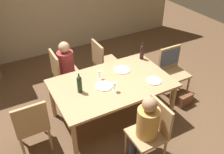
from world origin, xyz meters
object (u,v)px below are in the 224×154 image
at_px(wine_bottle_dark_red, 79,84).
at_px(dinner_plate_guest_right, 122,70).
at_px(chair_far_left, 62,71).
at_px(person_man_bearded, 68,65).
at_px(chair_left_end, 31,123).
at_px(wine_bottle_tall_green, 142,52).
at_px(dining_table, 112,86).
at_px(chair_right_end, 171,65).
at_px(dinner_plate_guest_left, 154,81).
at_px(wine_glass_centre, 100,73).
at_px(chair_near, 152,129).
at_px(chair_far_right, 103,60).
at_px(person_woman_host, 146,126).
at_px(wine_glass_near_left, 115,85).
at_px(handbag, 185,100).

xyz_separation_m(wine_bottle_dark_red, dinner_plate_guest_right, (0.84, 0.21, -0.14)).
height_order(chair_far_left, person_man_bearded, person_man_bearded).
bearing_deg(chair_left_end, wine_bottle_tall_green, 12.77).
distance_m(wine_bottle_dark_red, dinner_plate_guest_right, 0.87).
height_order(dining_table, wine_bottle_dark_red, wine_bottle_dark_red).
height_order(chair_left_end, wine_bottle_tall_green, wine_bottle_tall_green).
distance_m(chair_right_end, wine_bottle_tall_green, 0.61).
bearing_deg(chair_far_left, wine_bottle_dark_red, -1.43).
height_order(wine_bottle_dark_red, dinner_plate_guest_left, wine_bottle_dark_red).
height_order(wine_bottle_dark_red, wine_glass_centre, wine_bottle_dark_red).
relative_size(chair_near, dinner_plate_guest_left, 3.85).
height_order(chair_far_right, wine_bottle_tall_green, wine_bottle_tall_green).
distance_m(chair_far_right, person_woman_host, 1.93).
distance_m(dining_table, person_man_bearded, 1.02).
relative_size(dining_table, chair_far_left, 1.98).
height_order(person_man_bearded, dinner_plate_guest_right, person_man_bearded).
xyz_separation_m(chair_far_left, chair_left_end, (-0.79, -1.04, 0.00)).
xyz_separation_m(person_woman_host, dinner_plate_guest_left, (0.61, 0.67, 0.09)).
bearing_deg(chair_left_end, dining_table, 3.86).
distance_m(chair_far_right, wine_glass_centre, 0.94).
xyz_separation_m(dining_table, wine_bottle_dark_red, (-0.52, 0.02, 0.21)).
height_order(chair_left_end, wine_glass_near_left, chair_left_end).
bearing_deg(dinner_plate_guest_left, person_woman_host, -132.56).
bearing_deg(dining_table, chair_right_end, 5.47).
relative_size(chair_left_end, person_woman_host, 0.84).
distance_m(wine_bottle_dark_red, wine_glass_centre, 0.43).
xyz_separation_m(chair_far_left, person_man_bearded, (0.11, 0.00, 0.10)).
height_order(chair_far_right, wine_glass_near_left, chair_far_right).
bearing_deg(wine_bottle_dark_red, person_man_bearded, 81.69).
height_order(chair_near, chair_far_right, same).
height_order(person_man_bearded, wine_glass_near_left, person_man_bearded).
height_order(person_man_bearded, wine_glass_centre, person_man_bearded).
bearing_deg(wine_bottle_tall_green, dinner_plate_guest_right, -161.74).
height_order(chair_near, chair_left_end, same).
relative_size(person_man_bearded, wine_bottle_tall_green, 3.53).
xyz_separation_m(chair_left_end, wine_bottle_dark_red, (0.77, 0.11, 0.33)).
xyz_separation_m(dining_table, dinner_plate_guest_right, (0.31, 0.23, 0.08)).
relative_size(chair_near, wine_glass_near_left, 6.17).
relative_size(person_man_bearded, dinner_plate_guest_left, 4.57).
height_order(chair_far_left, wine_bottle_tall_green, wine_bottle_tall_green).
relative_size(chair_left_end, wine_bottle_dark_red, 2.93).
height_order(chair_far_left, handbag, chair_far_left).
bearing_deg(wine_bottle_dark_red, wine_glass_near_left, -27.00).
bearing_deg(chair_near, person_woman_host, 90.00).
distance_m(chair_far_left, chair_far_right, 0.82).
bearing_deg(person_woman_host, wine_glass_near_left, 3.55).
xyz_separation_m(chair_near, chair_left_end, (-1.38, 0.86, 0.00)).
height_order(person_woman_host, wine_bottle_dark_red, person_woman_host).
relative_size(dining_table, wine_glass_near_left, 12.25).
distance_m(chair_far_right, chair_left_end, 1.92).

